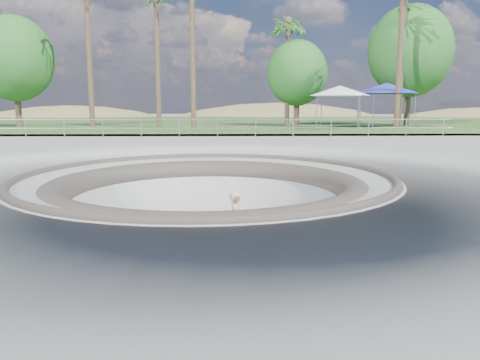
{
  "coord_description": "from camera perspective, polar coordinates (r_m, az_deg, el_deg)",
  "views": [
    {
      "loc": [
        0.64,
        -12.68,
        1.96
      ],
      "look_at": [
        0.92,
        -0.01,
        -0.1
      ],
      "focal_mm": 35.0,
      "sensor_mm": 36.0,
      "label": 1
    }
  ],
  "objects": [
    {
      "name": "canopy_white",
      "position": [
        33.09,
        12.06,
        10.57
      ],
      "size": [
        5.54,
        5.54,
        2.93
      ],
      "color": "#93959B",
      "rests_on": "ground"
    },
    {
      "name": "bushy_tree_right",
      "position": [
        40.34,
        20.07,
        14.53
      ],
      "size": [
        6.58,
        5.98,
        9.5
      ],
      "color": "brown",
      "rests_on": "ground"
    },
    {
      "name": "bushy_tree_left",
      "position": [
        38.94,
        -25.79,
        13.17
      ],
      "size": [
        5.67,
        5.15,
        8.17
      ],
      "color": "brown",
      "rests_on": "ground"
    },
    {
      "name": "skateboard",
      "position": [
        12.27,
        -0.42,
        -8.75
      ],
      "size": [
        0.92,
        0.54,
        0.09
      ],
      "color": "#9A653D",
      "rests_on": "ground"
    },
    {
      "name": "distant_hills",
      "position": [
        70.5,
        1.3,
        1.92
      ],
      "size": [
        103.2,
        45.0,
        28.6
      ],
      "color": "olive",
      "rests_on": "ground"
    },
    {
      "name": "safety_railing",
      "position": [
        24.73,
        -2.77,
        6.28
      ],
      "size": [
        25.0,
        0.06,
        1.03
      ],
      "color": "#93959B",
      "rests_on": "ground"
    },
    {
      "name": "skate_bowl",
      "position": [
        13.25,
        -4.02,
        -7.41
      ],
      "size": [
        14.0,
        14.0,
        4.1
      ],
      "color": "#ABABA6",
      "rests_on": "ground"
    },
    {
      "name": "bushy_tree_mid",
      "position": [
        37.62,
        6.99,
        12.8
      ],
      "size": [
        4.67,
        4.24,
        6.73
      ],
      "color": "brown",
      "rests_on": "ground"
    },
    {
      "name": "palm_d",
      "position": [
        37.54,
        5.89,
        17.99
      ],
      "size": [
        2.6,
        2.6,
        8.8
      ],
      "color": "brown",
      "rests_on": "ground"
    },
    {
      "name": "ground",
      "position": [
        12.85,
        -4.11,
        0.43
      ],
      "size": [
        180.0,
        180.0,
        0.0
      ],
      "primitive_type": "plane",
      "color": "#ABABA6",
      "rests_on": "ground"
    },
    {
      "name": "skater",
      "position": [
        12.05,
        -0.42,
        -5.07
      ],
      "size": [
        0.41,
        0.6,
        1.59
      ],
      "primitive_type": "imported",
      "rotation": [
        0.0,
        0.0,
        1.51
      ],
      "color": "tan",
      "rests_on": "skateboard"
    },
    {
      "name": "grass_strip",
      "position": [
        46.72,
        -2.07,
        7.1
      ],
      "size": [
        180.0,
        36.0,
        0.12
      ],
      "color": "#2E4E1F",
      "rests_on": "ground"
    },
    {
      "name": "canopy_blue",
      "position": [
        35.4,
        17.4,
        10.61
      ],
      "size": [
        6.28,
        6.28,
        3.18
      ],
      "color": "#93959B",
      "rests_on": "ground"
    }
  ]
}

